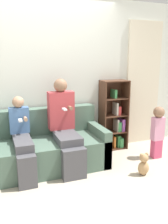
{
  "coord_description": "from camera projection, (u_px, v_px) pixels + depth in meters",
  "views": [
    {
      "loc": [
        -0.73,
        -2.8,
        1.64
      ],
      "look_at": [
        0.56,
        0.58,
        0.78
      ],
      "focal_mm": 38.0,
      "sensor_mm": 36.0,
      "label": 1
    }
  ],
  "objects": [
    {
      "name": "bookshelf",
      "position": [
        114.0,
        118.0,
        4.23
      ],
      "size": [
        0.46,
        0.29,
        1.23
      ],
      "color": "#4C2D1E",
      "rests_on": "ground_plane"
    },
    {
      "name": "child_seated",
      "position": [
        22.0,
        139.0,
        3.23
      ],
      "size": [
        0.28,
        0.78,
        1.08
      ],
      "color": "#47474C",
      "rests_on": "ground_plane"
    },
    {
      "name": "ground_plane",
      "position": [
        61.0,
        181.0,
        3.18
      ],
      "size": [
        14.0,
        14.0,
        0.0
      ],
      "primitive_type": "plane",
      "color": "#B2A893"
    },
    {
      "name": "teddy_bear",
      "position": [
        144.0,
        165.0,
        3.32
      ],
      "size": [
        0.16,
        0.13,
        0.33
      ],
      "color": "tan",
      "rests_on": "ground_plane"
    },
    {
      "name": "couch",
      "position": [
        45.0,
        148.0,
        3.56
      ],
      "size": [
        1.78,
        0.86,
        0.84
      ],
      "color": "#4C6656",
      "rests_on": "ground_plane"
    },
    {
      "name": "curtain_panel",
      "position": [
        143.0,
        84.0,
        4.42
      ],
      "size": [
        0.68,
        0.04,
        2.25
      ],
      "color": "beige",
      "rests_on": "ground_plane"
    },
    {
      "name": "toddler_standing",
      "position": [
        158.0,
        130.0,
        3.81
      ],
      "size": [
        0.19,
        0.18,
        0.86
      ],
      "color": "#DB4C75",
      "rests_on": "ground_plane"
    },
    {
      "name": "adult_seated",
      "position": [
        65.0,
        124.0,
        3.47
      ],
      "size": [
        0.39,
        0.77,
        1.31
      ],
      "color": "#47474C",
      "rests_on": "ground_plane"
    },
    {
      "name": "back_wall",
      "position": [
        42.0,
        79.0,
        3.78
      ],
      "size": [
        10.0,
        0.06,
        2.55
      ],
      "color": "silver",
      "rests_on": "ground_plane"
    }
  ]
}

